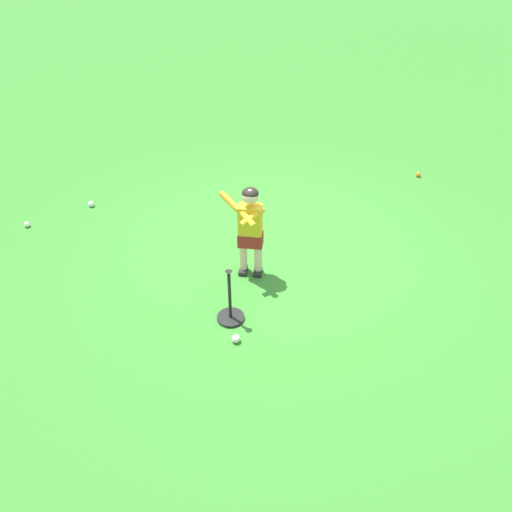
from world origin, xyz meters
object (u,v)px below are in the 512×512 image
at_px(child_batter, 249,224).
at_px(batting_tee, 230,311).
at_px(play_ball_near_batter, 236,339).
at_px(play_ball_by_bucket, 418,174).
at_px(play_ball_far_right, 27,224).
at_px(play_ball_center_lawn, 91,204).

distance_m(child_batter, batting_tee, 0.96).
bearing_deg(play_ball_near_batter, batting_tee, -90.15).
distance_m(child_batter, play_ball_near_batter, 1.25).
bearing_deg(play_ball_near_batter, play_ball_by_bucket, -139.61).
bearing_deg(play_ball_far_right, play_ball_by_bucket, -177.28).
relative_size(child_batter, play_ball_by_bucket, 14.54).
bearing_deg(batting_tee, play_ball_by_bucket, -143.05).
relative_size(child_batter, batting_tee, 1.74).
height_order(play_ball_far_right, play_ball_center_lawn, play_ball_center_lawn).
distance_m(child_batter, play_ball_by_bucket, 3.49).
bearing_deg(play_ball_near_batter, play_ball_far_right, -47.58).
xyz_separation_m(play_ball_center_lawn, play_ball_near_batter, (-1.53, 2.89, 0.00)).
bearing_deg(child_batter, play_ball_center_lawn, -44.82).
bearing_deg(play_ball_near_batter, play_ball_center_lawn, -62.09).
height_order(play_ball_center_lawn, play_ball_near_batter, play_ball_near_batter).
relative_size(play_ball_near_batter, batting_tee, 0.13).
bearing_deg(child_batter, batting_tee, 64.65).
bearing_deg(batting_tee, play_ball_center_lawn, -59.16).
height_order(child_batter, play_ball_far_right, child_batter).
xyz_separation_m(play_ball_by_bucket, batting_tee, (3.29, 2.47, 0.07)).
relative_size(play_ball_far_right, play_ball_near_batter, 0.89).
height_order(play_ball_by_bucket, batting_tee, batting_tee).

